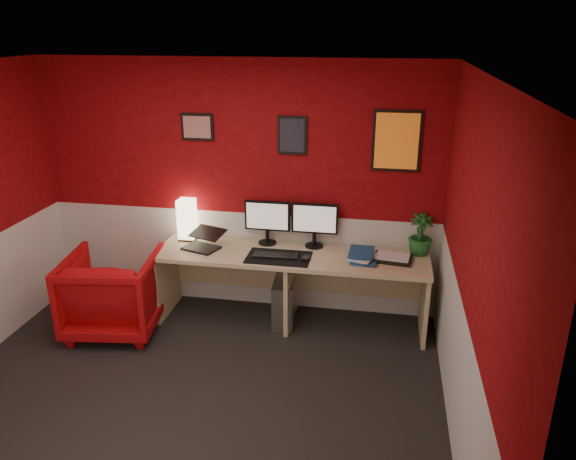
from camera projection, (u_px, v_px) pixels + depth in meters
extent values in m
cube|color=black|center=(185.00, 405.00, 4.30)|extent=(4.00, 3.50, 0.01)
cube|color=white|center=(159.00, 73.00, 3.42)|extent=(4.00, 3.50, 0.01)
cube|color=maroon|center=(238.00, 188.00, 5.47)|extent=(4.00, 0.01, 2.50)
cube|color=maroon|center=(16.00, 426.00, 2.25)|extent=(4.00, 0.01, 2.50)
cube|color=maroon|center=(470.00, 279.00, 3.53)|extent=(0.01, 3.50, 2.50)
cube|color=silver|center=(240.00, 258.00, 5.73)|extent=(4.00, 0.01, 1.00)
cube|color=silver|center=(457.00, 378.00, 3.80)|extent=(0.01, 3.50, 1.00)
cube|color=#D3BB87|center=(291.00, 289.00, 5.37)|extent=(2.60, 0.65, 0.73)
cube|color=#FFE5B2|center=(187.00, 221.00, 5.53)|extent=(0.16, 0.16, 0.40)
cube|color=black|center=(201.00, 238.00, 5.33)|extent=(0.39, 0.33, 0.22)
cube|color=black|center=(267.00, 216.00, 5.40)|extent=(0.45, 0.06, 0.58)
cube|color=black|center=(315.00, 219.00, 5.32)|extent=(0.45, 0.06, 0.58)
cube|color=black|center=(279.00, 257.00, 5.16)|extent=(0.60, 0.38, 0.01)
cube|color=black|center=(276.00, 255.00, 5.17)|extent=(0.42, 0.16, 0.02)
cube|color=black|center=(306.00, 258.00, 5.09)|extent=(0.08, 0.11, 0.03)
imported|color=navy|center=(352.00, 257.00, 5.13)|extent=(0.27, 0.35, 0.03)
imported|color=silver|center=(353.00, 255.00, 5.13)|extent=(0.29, 0.33, 0.02)
imported|color=navy|center=(349.00, 251.00, 5.14)|extent=(0.24, 0.32, 0.03)
cube|color=black|center=(393.00, 259.00, 5.10)|extent=(0.38, 0.29, 0.03)
imported|color=#19591E|center=(421.00, 234.00, 5.17)|extent=(0.24, 0.24, 0.40)
cube|color=#99999E|center=(284.00, 301.00, 5.43)|extent=(0.23, 0.46, 0.45)
imported|color=#B6090C|center=(114.00, 292.00, 5.24)|extent=(0.94, 0.96, 0.78)
cube|color=red|center=(197.00, 127.00, 5.31)|extent=(0.32, 0.02, 0.26)
cube|color=black|center=(292.00, 135.00, 5.17)|extent=(0.28, 0.02, 0.36)
cube|color=orange|center=(397.00, 141.00, 5.02)|extent=(0.44, 0.02, 0.56)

